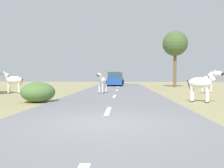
% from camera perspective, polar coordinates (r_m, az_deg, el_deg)
% --- Properties ---
extents(ground_plane, '(90.00, 90.00, 0.00)m').
position_cam_1_polar(ground_plane, '(6.38, -1.97, -9.71)').
color(ground_plane, '#998E60').
extents(road, '(6.00, 64.00, 0.05)m').
position_cam_1_polar(road, '(6.38, -2.14, -9.48)').
color(road, slate).
rests_on(road, ground_plane).
extents(lane_markings, '(0.16, 56.00, 0.01)m').
position_cam_1_polar(lane_markings, '(5.40, -3.06, -11.29)').
color(lane_markings, silver).
rests_on(lane_markings, road).
extents(zebra_0, '(0.73, 1.53, 1.49)m').
position_cam_1_polar(zebra_0, '(16.87, -2.40, 0.78)').
color(zebra_0, silver).
rests_on(zebra_0, road).
extents(zebra_1, '(1.75, 0.60, 1.66)m').
position_cam_1_polar(zebra_1, '(18.61, -23.14, 0.88)').
color(zebra_1, silver).
rests_on(zebra_1, ground_plane).
extents(zebra_2, '(1.53, 1.11, 1.60)m').
position_cam_1_polar(zebra_2, '(12.10, 21.16, 0.24)').
color(zebra_2, silver).
rests_on(zebra_2, ground_plane).
extents(zebra_3, '(1.44, 1.37, 1.67)m').
position_cam_1_polar(zebra_3, '(18.91, 22.36, 0.93)').
color(zebra_3, silver).
rests_on(zebra_3, ground_plane).
extents(car_0, '(2.21, 4.43, 1.74)m').
position_cam_1_polar(car_0, '(29.59, 0.54, 1.12)').
color(car_0, '#1E479E').
rests_on(car_0, road).
extents(car_1, '(2.16, 4.41, 1.74)m').
position_cam_1_polar(car_1, '(35.33, 1.20, 1.26)').
color(car_1, '#476B38').
rests_on(car_1, road).
extents(tree_2, '(2.83, 2.83, 6.41)m').
position_cam_1_polar(tree_2, '(27.85, 15.21, 9.43)').
color(tree_2, brown).
rests_on(tree_2, ground_plane).
extents(bush_1, '(1.67, 1.50, 1.00)m').
position_cam_1_polar(bush_1, '(11.95, -17.69, -1.92)').
color(bush_1, '#4C7038').
rests_on(bush_1, ground_plane).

